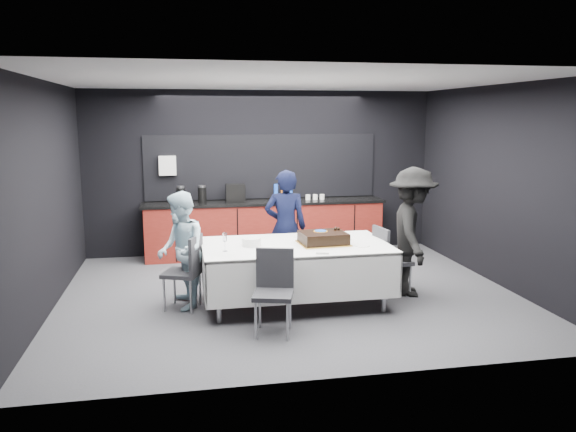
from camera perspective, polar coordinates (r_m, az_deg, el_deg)
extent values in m
plane|color=#434348|center=(7.63, 0.14, -7.92)|extent=(6.00, 6.00, 0.00)
cube|color=white|center=(7.27, 0.15, 13.58)|extent=(6.00, 5.00, 0.04)
cube|color=black|center=(9.77, -2.65, 4.45)|extent=(6.00, 0.04, 2.80)
cube|color=black|center=(4.92, 5.70, -1.20)|extent=(6.00, 0.04, 2.80)
cube|color=black|center=(7.37, -23.43, 1.78)|extent=(0.04, 5.00, 2.80)
cube|color=black|center=(8.41, 20.66, 2.90)|extent=(0.04, 5.00, 2.80)
cube|color=#62140F|center=(9.61, -2.35, -1.37)|extent=(4.00, 0.60, 0.90)
cube|color=black|center=(9.53, -2.37, 1.40)|extent=(4.10, 0.64, 0.04)
cube|color=black|center=(9.74, -2.64, 5.02)|extent=(4.00, 0.03, 1.10)
cube|color=white|center=(9.59, -12.14, 5.03)|extent=(0.28, 0.12, 0.32)
cylinder|color=black|center=(9.41, -10.84, 2.04)|extent=(0.14, 0.14, 0.26)
cylinder|color=black|center=(9.42, -8.71, 2.11)|extent=(0.14, 0.14, 0.26)
cube|color=black|center=(9.45, -5.38, 2.33)|extent=(0.32, 0.24, 0.30)
cylinder|color=blue|center=(9.59, -1.24, 2.43)|extent=(0.07, 0.07, 0.28)
cylinder|color=orange|center=(9.61, -0.53, 2.39)|extent=(0.07, 0.07, 0.26)
cylinder|color=blue|center=(9.56, 0.25, 2.41)|extent=(0.07, 0.07, 0.28)
cylinder|color=white|center=(9.66, 2.03, 1.91)|extent=(0.08, 0.08, 0.09)
cylinder|color=white|center=(9.69, 2.78, 1.93)|extent=(0.08, 0.08, 0.09)
cylinder|color=white|center=(9.72, 3.47, 1.95)|extent=(0.08, 0.08, 0.09)
cylinder|color=#99999E|center=(9.39, -10.87, 2.92)|extent=(0.12, 0.12, 0.03)
cylinder|color=#99999E|center=(9.40, -8.74, 2.99)|extent=(0.12, 0.12, 0.03)
cylinder|color=#99999E|center=(6.54, -7.04, -7.64)|extent=(0.06, 0.06, 0.75)
cylinder|color=#99999E|center=(7.50, -7.56, -5.34)|extent=(0.06, 0.06, 0.75)
cylinder|color=#99999E|center=(6.95, 9.76, -6.64)|extent=(0.06, 0.06, 0.75)
cylinder|color=#99999E|center=(7.86, 7.20, -4.61)|extent=(0.06, 0.06, 0.75)
cube|color=silver|center=(7.05, 0.76, -3.02)|extent=(2.32, 1.32, 0.04)
cube|color=silver|center=(6.50, 1.92, -6.58)|extent=(2.32, 0.02, 0.55)
cube|color=silver|center=(7.73, -0.21, -3.86)|extent=(2.32, 0.02, 0.55)
cube|color=silver|center=(6.98, -8.58, -5.51)|extent=(0.02, 1.32, 0.55)
cube|color=silver|center=(7.42, 9.52, -4.60)|extent=(0.02, 1.32, 0.55)
cube|color=gold|center=(7.07, 3.59, -2.78)|extent=(0.64, 0.53, 0.01)
cube|color=black|center=(7.05, 3.60, -2.24)|extent=(0.59, 0.48, 0.12)
cube|color=black|center=(7.04, 3.61, -1.70)|extent=(0.59, 0.48, 0.01)
cylinder|color=orange|center=(7.09, 3.33, -1.55)|extent=(0.18, 0.18, 0.00)
cylinder|color=blue|center=(7.09, 3.33, -1.52)|extent=(0.15, 0.15, 0.01)
sphere|color=black|center=(7.19, 4.76, -1.27)|extent=(0.04, 0.04, 0.04)
sphere|color=black|center=(7.16, 5.00, -1.32)|extent=(0.04, 0.04, 0.04)
sphere|color=black|center=(7.15, 4.69, -1.34)|extent=(0.04, 0.04, 0.04)
cylinder|color=white|center=(6.95, -3.73, -2.64)|extent=(0.23, 0.23, 0.10)
cylinder|color=white|center=(6.70, -1.02, -3.49)|extent=(0.19, 0.19, 0.01)
cylinder|color=white|center=(7.39, 5.82, -2.26)|extent=(0.20, 0.20, 0.01)
cylinder|color=white|center=(7.00, 7.54, -2.99)|extent=(0.19, 0.19, 0.01)
cylinder|color=white|center=(7.44, 1.29, -2.12)|extent=(0.20, 0.20, 0.01)
cube|color=white|center=(6.57, 3.52, -3.72)|extent=(0.17, 0.13, 0.02)
cylinder|color=white|center=(6.71, -6.41, -3.57)|extent=(0.06, 0.06, 0.00)
cylinder|color=white|center=(6.69, -6.42, -3.05)|extent=(0.01, 0.01, 0.12)
cylinder|color=white|center=(6.67, -6.44, -2.13)|extent=(0.05, 0.05, 0.10)
cube|color=#28292D|center=(7.07, -10.74, -5.74)|extent=(0.54, 0.54, 0.05)
cube|color=#28292D|center=(6.95, -9.33, -3.86)|extent=(0.19, 0.41, 0.45)
cylinder|color=#99999E|center=(7.35, -11.45, -7.03)|extent=(0.03, 0.03, 0.44)
cylinder|color=#99999E|center=(7.05, -12.47, -7.81)|extent=(0.03, 0.03, 0.44)
cylinder|color=#99999E|center=(7.24, -8.93, -7.22)|extent=(0.03, 0.03, 0.44)
cylinder|color=#99999E|center=(6.93, -9.85, -8.03)|extent=(0.03, 0.03, 0.44)
cube|color=#28292D|center=(7.63, 10.61, -4.58)|extent=(0.47, 0.47, 0.05)
cube|color=#28292D|center=(7.48, 9.40, -2.86)|extent=(0.10, 0.42, 0.45)
cylinder|color=#99999E|center=(7.63, 12.30, -6.42)|extent=(0.03, 0.03, 0.44)
cylinder|color=#99999E|center=(7.91, 11.03, -5.78)|extent=(0.03, 0.03, 0.44)
cylinder|color=#99999E|center=(7.47, 10.04, -6.71)|extent=(0.03, 0.03, 0.44)
cylinder|color=#99999E|center=(7.75, 8.83, -6.05)|extent=(0.03, 0.03, 0.44)
cube|color=#28292D|center=(6.15, -1.51, -8.00)|extent=(0.52, 0.52, 0.05)
cube|color=#28292D|center=(6.26, -1.34, -5.28)|extent=(0.42, 0.15, 0.45)
cylinder|color=#99999E|center=(6.08, -3.30, -10.50)|extent=(0.03, 0.03, 0.44)
cylinder|color=#99999E|center=(6.05, -0.05, -10.61)|extent=(0.03, 0.03, 0.44)
cylinder|color=#99999E|center=(6.40, -2.88, -9.44)|extent=(0.03, 0.03, 0.44)
cylinder|color=#99999E|center=(6.37, 0.20, -9.53)|extent=(0.03, 0.03, 0.44)
imported|color=black|center=(7.93, -0.25, -1.14)|extent=(0.64, 0.47, 1.63)
imported|color=silver|center=(7.05, -10.83, -3.46)|extent=(0.64, 0.77, 1.46)
imported|color=black|center=(7.60, 12.51, -1.57)|extent=(0.90, 1.23, 1.71)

